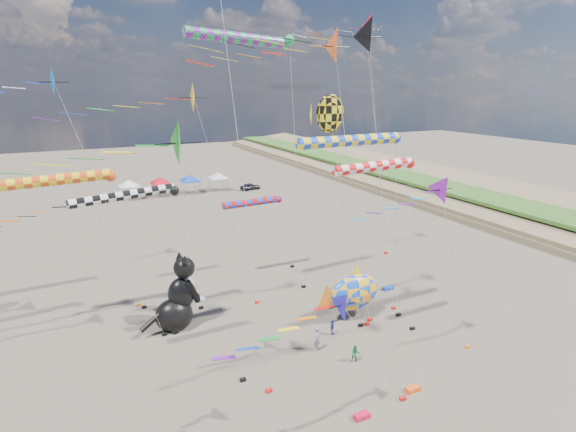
% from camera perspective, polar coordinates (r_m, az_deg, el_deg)
% --- Properties ---
extents(ground, '(260.00, 260.00, 0.00)m').
position_cam_1_polar(ground, '(27.52, 13.93, -24.63)').
color(ground, brown).
rests_on(ground, ground).
extents(delta_kite_0, '(10.29, 1.70, 8.21)m').
position_cam_1_polar(delta_kite_0, '(22.94, 5.55, -12.05)').
color(delta_kite_0, '#201AB9').
rests_on(delta_kite_0, ground).
extents(delta_kite_2, '(13.45, 2.30, 18.26)m').
position_cam_1_polar(delta_kite_2, '(33.22, -13.16, 14.02)').
color(delta_kite_2, yellow).
rests_on(delta_kite_2, ground).
extents(delta_kite_3, '(9.64, 1.90, 12.76)m').
position_cam_1_polar(delta_kite_3, '(28.06, 18.14, 2.34)').
color(delta_kite_3, purple).
rests_on(delta_kite_3, ground).
extents(delta_kite_4, '(11.30, 2.39, 21.42)m').
position_cam_1_polar(delta_kite_4, '(29.77, 6.14, 20.18)').
color(delta_kite_4, '#FF5E1F').
rests_on(delta_kite_4, ground).
extents(delta_kite_5, '(11.68, 2.77, 24.35)m').
position_cam_1_polar(delta_kite_5, '(45.91, 10.45, 22.06)').
color(delta_kite_5, red).
rests_on(delta_kite_5, ground).
extents(delta_kite_6, '(11.23, 2.52, 16.43)m').
position_cam_1_polar(delta_kite_6, '(23.64, -13.94, 8.70)').
color(delta_kite_6, '#1F9520').
rests_on(delta_kite_6, ground).
extents(delta_kite_7, '(10.49, 1.83, 19.01)m').
position_cam_1_polar(delta_kite_7, '(30.56, -27.61, 14.25)').
color(delta_kite_7, blue).
rests_on(delta_kite_7, ground).
extents(delta_kite_8, '(9.59, 1.52, 10.49)m').
position_cam_1_polar(delta_kite_8, '(37.26, -26.78, 1.17)').
color(delta_kite_8, '#FFB80B').
rests_on(delta_kite_8, ground).
extents(delta_kite_9, '(14.70, 2.58, 22.39)m').
position_cam_1_polar(delta_kite_9, '(32.05, 8.82, 21.37)').
color(delta_kite_9, black).
rests_on(delta_kite_9, ground).
extents(windsock_0, '(7.54, 0.71, 13.22)m').
position_cam_1_polar(windsock_0, '(29.59, 11.39, 6.08)').
color(windsock_0, red).
rests_on(windsock_0, ground).
extents(windsock_1, '(9.97, 0.87, 21.64)m').
position_cam_1_polar(windsock_1, '(35.83, -5.54, 21.42)').
color(windsock_1, '#1C9C50').
rests_on(windsock_1, ground).
extents(windsock_2, '(9.10, 0.71, 10.58)m').
position_cam_1_polar(windsock_2, '(34.48, -19.62, 2.43)').
color(windsock_2, black).
rests_on(windsock_2, ground).
extents(windsock_3, '(9.89, 0.86, 11.77)m').
position_cam_1_polar(windsock_3, '(36.22, -27.40, 4.02)').
color(windsock_3, '#ED4A14').
rests_on(windsock_3, ground).
extents(windsock_4, '(9.39, 0.81, 14.70)m').
position_cam_1_polar(windsock_4, '(30.88, 8.44, 9.38)').
color(windsock_4, blue).
rests_on(windsock_4, ground).
extents(windsock_5, '(7.28, 0.72, 7.70)m').
position_cam_1_polar(windsock_5, '(42.34, -4.20, 1.73)').
color(windsock_5, red).
rests_on(windsock_5, ground).
extents(angelfish_kite, '(3.74, 3.02, 17.29)m').
position_cam_1_polar(angelfish_kite, '(31.85, 5.08, 12.57)').
color(angelfish_kite, yellow).
rests_on(angelfish_kite, ground).
extents(cat_inflatable, '(4.70, 3.06, 5.85)m').
position_cam_1_polar(cat_inflatable, '(35.19, -13.95, -9.34)').
color(cat_inflatable, black).
rests_on(cat_inflatable, ground).
extents(fish_inflatable, '(6.04, 2.22, 4.55)m').
position_cam_1_polar(fish_inflatable, '(36.08, 8.24, -9.54)').
color(fish_inflatable, blue).
rests_on(fish_inflatable, ground).
extents(person_adult, '(0.77, 0.76, 1.79)m').
position_cam_1_polar(person_adult, '(32.41, 3.76, -15.30)').
color(person_adult, gray).
rests_on(person_adult, ground).
extents(child_green, '(0.74, 0.67, 1.25)m').
position_cam_1_polar(child_green, '(31.62, 8.57, -16.91)').
color(child_green, '#1C7841').
rests_on(child_green, ground).
extents(child_blue, '(0.63, 0.72, 1.17)m').
position_cam_1_polar(child_blue, '(34.47, 5.65, -13.88)').
color(child_blue, '#2B31A9').
rests_on(child_blue, ground).
extents(kite_bag_0, '(0.90, 0.44, 0.30)m').
position_cam_1_polar(kite_bag_0, '(30.07, 15.56, -20.42)').
color(kite_bag_0, '#F95814').
rests_on(kite_bag_0, ground).
extents(kite_bag_1, '(0.90, 0.44, 0.30)m').
position_cam_1_polar(kite_bag_1, '(42.25, 12.60, -8.95)').
color(kite_bag_1, '#1247B5').
rests_on(kite_bag_1, ground).
extents(kite_bag_2, '(0.90, 0.44, 0.30)m').
position_cam_1_polar(kite_bag_2, '(27.61, 9.38, -23.77)').
color(kite_bag_2, red).
rests_on(kite_bag_2, ground).
extents(tent_row, '(19.20, 4.20, 3.80)m').
position_cam_1_polar(tent_row, '(78.44, -14.15, 4.86)').
color(tent_row, silver).
rests_on(tent_row, ground).
extents(parked_car, '(3.82, 1.94, 1.25)m').
position_cam_1_polar(parked_car, '(80.64, -4.82, 3.75)').
color(parked_car, '#26262D').
rests_on(parked_car, ground).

